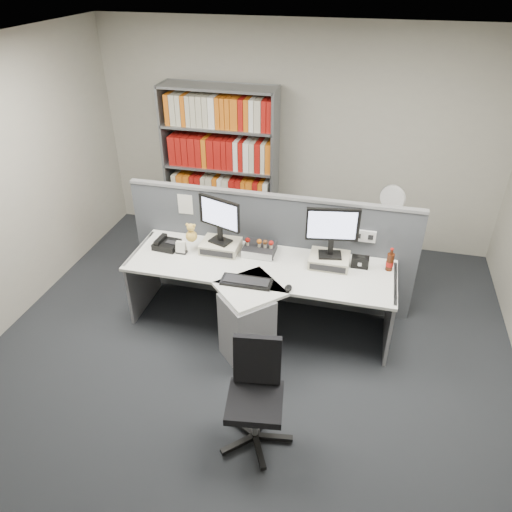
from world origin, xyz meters
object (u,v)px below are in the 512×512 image
(shelving_unit, at_px, (221,169))
(office_chair, at_px, (256,391))
(desk_phone, at_px, (166,244))
(speaker, at_px, (360,262))
(filing_cabinet, at_px, (384,251))
(desktop_pc, at_px, (260,249))
(mouse, at_px, (288,288))
(desk_calendar, at_px, (181,248))
(monitor_right, at_px, (332,228))
(cola_bottle, at_px, (390,262))
(desk_fan, at_px, (392,201))
(desk, at_px, (255,300))
(monitor_left, at_px, (219,217))
(keyboard, at_px, (246,282))

(shelving_unit, relative_size, office_chair, 2.27)
(desk_phone, relative_size, office_chair, 0.29)
(desk_phone, bearing_deg, speaker, 3.26)
(filing_cabinet, bearing_deg, desktop_pc, -142.34)
(mouse, bearing_deg, desk_calendar, 162.56)
(desk_phone, bearing_deg, monitor_right, 2.71)
(cola_bottle, height_order, shelving_unit, shelving_unit)
(desk_phone, xyz_separation_m, desk_fan, (2.21, 1.09, 0.24))
(desk_calendar, distance_m, desk_fan, 2.34)
(desk, xyz_separation_m, desk_fan, (1.20, 1.40, 0.54))
(desk_calendar, relative_size, shelving_unit, 0.06)
(monitor_left, distance_m, keyboard, 0.73)
(desktop_pc, distance_m, desk_fan, 1.60)
(monitor_left, xyz_separation_m, monitor_right, (1.10, 0.00, 0.02))
(monitor_right, height_order, filing_cabinet, monitor_right)
(desktop_pc, distance_m, office_chair, 1.62)
(filing_cabinet, bearing_deg, speaker, -104.83)
(office_chair, bearing_deg, speaker, 67.13)
(desk_calendar, relative_size, office_chair, 0.15)
(monitor_left, height_order, cola_bottle, monitor_left)
(desk_calendar, height_order, office_chair, office_chair)
(desk, height_order, monitor_left, monitor_left)
(filing_cabinet, height_order, office_chair, office_chair)
(desk_calendar, xyz_separation_m, speaker, (1.76, 0.17, 0.00))
(shelving_unit, bearing_deg, cola_bottle, -33.85)
(keyboard, distance_m, filing_cabinet, 2.00)
(speaker, relative_size, shelving_unit, 0.08)
(mouse, height_order, desk_fan, desk_fan)
(monitor_left, relative_size, speaker, 2.88)
(desk_phone, distance_m, speaker, 1.95)
(mouse, height_order, filing_cabinet, mouse)
(monitor_right, xyz_separation_m, keyboard, (-0.70, -0.49, -0.39))
(monitor_left, xyz_separation_m, office_chair, (0.74, -1.51, -0.63))
(desk_calendar, relative_size, cola_bottle, 0.55)
(cola_bottle, bearing_deg, shelving_unit, 146.15)
(desktop_pc, bearing_deg, desk_phone, -172.51)
(cola_bottle, relative_size, office_chair, 0.27)
(monitor_left, height_order, mouse, monitor_left)
(filing_cabinet, bearing_deg, desk_calendar, -150.18)
(desk_phone, bearing_deg, desktop_pc, 7.49)
(desk_calendar, bearing_deg, desk_phone, 161.67)
(speaker, bearing_deg, desktop_pc, 179.17)
(keyboard, distance_m, speaker, 1.12)
(mouse, bearing_deg, speaker, 42.12)
(desktop_pc, bearing_deg, filing_cabinet, 37.66)
(mouse, bearing_deg, cola_bottle, 32.44)
(filing_cabinet, bearing_deg, keyboard, -129.65)
(desktop_pc, height_order, speaker, speaker)
(shelving_unit, height_order, office_chair, shelving_unit)
(desk, distance_m, monitor_right, 1.01)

